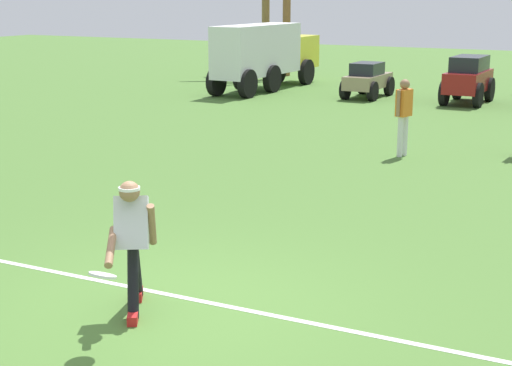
# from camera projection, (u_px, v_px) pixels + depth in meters

# --- Properties ---
(ground_plane) EXTENTS (80.00, 80.00, 0.00)m
(ground_plane) POSITION_uv_depth(u_px,v_px,m) (175.00, 306.00, 8.32)
(ground_plane) COLOR #48722F
(field_line_paint) EXTENTS (26.19, 0.55, 0.01)m
(field_line_paint) POSITION_uv_depth(u_px,v_px,m) (188.00, 298.00, 8.53)
(field_line_paint) COLOR white
(field_line_paint) RESTS_ON ground_plane
(frisbee_thrower) EXTENTS (0.57, 1.06, 1.43)m
(frisbee_thrower) POSITION_uv_depth(u_px,v_px,m) (132.00, 239.00, 7.97)
(frisbee_thrower) COLOR black
(frisbee_thrower) RESTS_ON ground_plane
(frisbee_in_flight) EXTENTS (0.30, 0.30, 0.10)m
(frisbee_in_flight) POSITION_uv_depth(u_px,v_px,m) (103.00, 275.00, 7.16)
(frisbee_in_flight) COLOR white
(teammate_midfield) EXTENTS (0.28, 0.49, 1.56)m
(teammate_midfield) POSITION_uv_depth(u_px,v_px,m) (404.00, 110.00, 15.71)
(teammate_midfield) COLOR silver
(teammate_midfield) RESTS_ON ground_plane
(parked_car_slot_a) EXTENTS (1.09, 2.21, 1.10)m
(parked_car_slot_a) POSITION_uv_depth(u_px,v_px,m) (368.00, 80.00, 24.63)
(parked_car_slot_a) COLOR #998466
(parked_car_slot_a) RESTS_ON ground_plane
(parked_car_slot_b) EXTENTS (1.17, 2.36, 1.40)m
(parked_car_slot_b) POSITION_uv_depth(u_px,v_px,m) (468.00, 78.00, 23.30)
(parked_car_slot_b) COLOR maroon
(parked_car_slot_b) RESTS_ON ground_plane
(box_truck) EXTENTS (1.51, 5.93, 2.20)m
(box_truck) POSITION_uv_depth(u_px,v_px,m) (265.00, 53.00, 26.46)
(box_truck) COLOR yellow
(box_truck) RESTS_ON ground_plane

